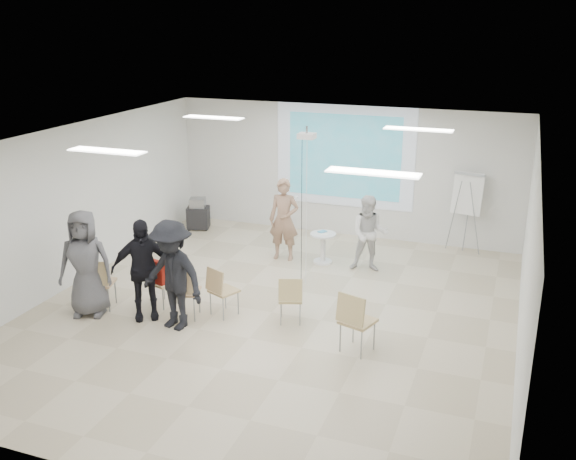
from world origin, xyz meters
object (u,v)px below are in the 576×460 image
(player_left, at_px, (284,214))
(audience_outer, at_px, (85,257))
(audience_left, at_px, (142,262))
(av_cart, at_px, (198,215))
(chair_left_inner, at_px, (185,289))
(chair_right_inner, at_px, (291,296))
(pedestal_table, at_px, (323,246))
(chair_far_left, at_px, (99,280))
(chair_left_mid, at_px, (159,280))
(audience_mid, at_px, (172,268))
(chair_right_far, at_px, (355,318))
(player_right, at_px, (369,230))
(chair_center, at_px, (220,288))
(flipchart_easel, at_px, (467,195))
(laptop, at_px, (187,289))

(player_left, distance_m, audience_outer, 4.24)
(audience_left, distance_m, av_cart, 4.84)
(chair_left_inner, xyz_separation_m, chair_right_inner, (1.71, 0.45, -0.06))
(pedestal_table, bearing_deg, chair_far_left, -130.55)
(chair_left_mid, distance_m, audience_mid, 1.04)
(chair_left_inner, distance_m, av_cart, 4.87)
(chair_left_inner, height_order, chair_right_far, chair_right_far)
(player_right, height_order, chair_left_mid, player_right)
(chair_left_inner, xyz_separation_m, audience_mid, (-0.02, -0.33, 0.49))
(chair_center, height_order, chair_right_far, chair_right_far)
(audience_left, distance_m, flipchart_easel, 6.98)
(player_left, relative_size, audience_mid, 0.94)
(player_left, distance_m, chair_center, 2.97)
(chair_far_left, bearing_deg, av_cart, 80.67)
(player_left, relative_size, chair_far_left, 2.11)
(audience_mid, distance_m, audience_outer, 1.63)
(pedestal_table, height_order, chair_right_far, chair_right_far)
(chair_left_mid, bearing_deg, player_right, 60.04)
(player_left, bearing_deg, audience_outer, -126.70)
(player_left, xyz_separation_m, flipchart_easel, (3.49, 1.72, 0.31))
(player_left, xyz_separation_m, chair_far_left, (-2.12, -3.41, -0.43))
(laptop, bearing_deg, flipchart_easel, -143.73)
(player_left, distance_m, chair_left_mid, 3.22)
(player_right, xyz_separation_m, chair_far_left, (-3.94, -3.38, -0.31))
(audience_left, bearing_deg, chair_center, -11.00)
(chair_far_left, bearing_deg, chair_right_inner, -4.88)
(audience_mid, distance_m, av_cart, 5.20)
(player_right, xyz_separation_m, audience_mid, (-2.39, -3.54, 0.19))
(player_right, distance_m, chair_left_inner, 4.00)
(chair_right_far, bearing_deg, audience_mid, -159.07)
(av_cart, bearing_deg, chair_right_far, -59.17)
(av_cart, bearing_deg, pedestal_table, -34.84)
(laptop, distance_m, audience_outer, 1.78)
(player_left, relative_size, chair_left_mid, 2.29)
(chair_right_inner, bearing_deg, chair_left_inner, 175.78)
(flipchart_easel, distance_m, av_cart, 6.22)
(chair_left_inner, bearing_deg, chair_center, 16.84)
(pedestal_table, xyz_separation_m, player_left, (-0.84, -0.05, 0.61))
(audience_left, bearing_deg, chair_right_inner, -18.34)
(player_left, bearing_deg, chair_left_inner, -105.21)
(chair_center, distance_m, chair_right_inner, 1.21)
(pedestal_table, distance_m, chair_right_inner, 2.86)
(player_right, xyz_separation_m, chair_right_inner, (-0.66, -2.76, -0.36))
(pedestal_table, height_order, player_left, player_left)
(chair_left_mid, distance_m, av_cart, 4.35)
(player_right, relative_size, flipchart_easel, 0.98)
(audience_outer, xyz_separation_m, av_cart, (-0.43, 4.79, -0.68))
(player_right, height_order, flipchart_easel, flipchart_easel)
(chair_left_inner, relative_size, chair_center, 1.06)
(pedestal_table, xyz_separation_m, chair_right_inner, (0.32, -2.84, 0.13))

